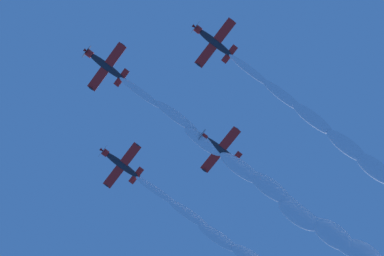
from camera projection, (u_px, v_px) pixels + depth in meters
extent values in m
ellipsoid|color=#232328|center=(106.00, 66.00, 94.29)|extent=(7.02, 4.20, 1.43)
cylinder|color=red|center=(89.00, 54.00, 93.96)|extent=(1.43, 1.46, 1.21)
cone|color=red|center=(86.00, 51.00, 93.89)|extent=(0.95, 0.82, 0.59)
cylinder|color=#3F3F47|center=(87.00, 52.00, 93.91)|extent=(1.25, 2.29, 2.58)
cube|color=red|center=(107.00, 67.00, 94.14)|extent=(5.33, 8.87, 0.52)
ellipsoid|color=#232328|center=(123.00, 45.00, 93.44)|extent=(1.01, 0.66, 0.31)
ellipsoid|color=#232328|center=(91.00, 89.00, 94.84)|extent=(1.01, 0.66, 0.31)
cube|color=red|center=(121.00, 78.00, 94.66)|extent=(2.30, 3.36, 0.26)
cube|color=#232328|center=(122.00, 78.00, 95.20)|extent=(1.19, 0.65, 1.25)
ellipsoid|color=#1E232D|center=(105.00, 65.00, 94.70)|extent=(1.83, 1.40, 0.79)
ellipsoid|color=#232328|center=(214.00, 42.00, 93.34)|extent=(7.03, 4.21, 1.73)
cylinder|color=red|center=(198.00, 30.00, 93.15)|extent=(1.47, 1.47, 1.23)
cone|color=red|center=(194.00, 27.00, 93.11)|extent=(0.96, 0.83, 0.61)
cylinder|color=#3F3F47|center=(195.00, 27.00, 93.12)|extent=(1.33, 2.33, 2.53)
cube|color=red|center=(215.00, 43.00, 93.17)|extent=(5.33, 8.87, 0.42)
ellipsoid|color=#232328|center=(232.00, 21.00, 92.39)|extent=(1.01, 0.66, 0.35)
ellipsoid|color=#232328|center=(198.00, 65.00, 93.95)|extent=(1.01, 0.66, 0.35)
cube|color=red|center=(230.00, 54.00, 93.57)|extent=(2.30, 3.36, 0.24)
cube|color=#232328|center=(230.00, 54.00, 94.10)|extent=(1.23, 0.67, 1.30)
ellipsoid|color=#1E232D|center=(213.00, 41.00, 93.76)|extent=(1.85, 1.41, 0.85)
ellipsoid|color=#232328|center=(121.00, 164.00, 97.43)|extent=(7.02, 4.21, 1.49)
cylinder|color=red|center=(105.00, 153.00, 97.14)|extent=(1.43, 1.47, 1.19)
cone|color=red|center=(102.00, 150.00, 97.08)|extent=(0.94, 0.82, 0.58)
cylinder|color=#3F3F47|center=(103.00, 151.00, 97.09)|extent=(1.25, 2.31, 2.50)
cube|color=red|center=(122.00, 165.00, 97.27)|extent=(5.33, 8.87, 0.28)
ellipsoid|color=#232328|center=(138.00, 145.00, 96.45)|extent=(1.01, 0.66, 0.32)
ellipsoid|color=#232328|center=(107.00, 186.00, 98.10)|extent=(1.01, 0.66, 0.32)
cube|color=red|center=(136.00, 175.00, 97.76)|extent=(2.30, 3.36, 0.18)
cube|color=#232328|center=(137.00, 175.00, 98.30)|extent=(1.19, 0.66, 1.26)
ellipsoid|color=#1E232D|center=(120.00, 163.00, 97.84)|extent=(1.83, 1.41, 0.79)
ellipsoid|color=#232328|center=(219.00, 149.00, 96.33)|extent=(7.02, 4.20, 1.47)
cylinder|color=red|center=(204.00, 137.00, 96.02)|extent=(1.44, 1.46, 1.22)
cone|color=red|center=(200.00, 134.00, 95.95)|extent=(0.95, 0.82, 0.59)
cylinder|color=#3F3F47|center=(201.00, 135.00, 95.96)|extent=(1.26, 2.28, 2.58)
cube|color=red|center=(220.00, 150.00, 96.18)|extent=(5.33, 8.87, 0.54)
ellipsoid|color=#232328|center=(237.00, 129.00, 95.48)|extent=(1.01, 0.66, 0.32)
ellipsoid|color=#232328|center=(204.00, 170.00, 96.87)|extent=(1.01, 0.66, 0.32)
cube|color=red|center=(234.00, 160.00, 96.69)|extent=(2.30, 3.36, 0.27)
cube|color=#232328|center=(234.00, 159.00, 97.23)|extent=(1.20, 0.65, 1.25)
ellipsoid|color=#1E232D|center=(218.00, 147.00, 96.74)|extent=(1.83, 1.40, 0.80)
ellipsoid|color=white|center=(141.00, 93.00, 95.04)|extent=(8.45, 4.94, 1.71)
ellipsoid|color=white|center=(176.00, 117.00, 95.70)|extent=(8.66, 5.34, 2.14)
ellipsoid|color=white|center=(206.00, 143.00, 96.41)|extent=(8.87, 5.74, 2.58)
ellipsoid|color=white|center=(241.00, 168.00, 96.72)|extent=(9.08, 6.14, 3.01)
ellipsoid|color=white|center=(270.00, 188.00, 97.53)|extent=(9.28, 6.54, 3.44)
ellipsoid|color=white|center=(299.00, 215.00, 98.07)|extent=(9.49, 6.94, 3.87)
ellipsoid|color=white|center=(333.00, 235.00, 98.69)|extent=(9.70, 7.34, 4.30)
ellipsoid|color=white|center=(365.00, 256.00, 99.38)|extent=(9.91, 7.74, 4.74)
ellipsoid|color=white|center=(250.00, 71.00, 94.04)|extent=(8.45, 4.94, 1.71)
ellipsoid|color=white|center=(283.00, 96.00, 94.75)|extent=(8.66, 5.34, 2.14)
ellipsoid|color=white|center=(313.00, 119.00, 95.37)|extent=(8.87, 5.74, 2.58)
ellipsoid|color=white|center=(347.00, 146.00, 95.82)|extent=(9.08, 6.14, 3.01)
ellipsoid|color=white|center=(376.00, 169.00, 96.47)|extent=(9.28, 6.54, 3.44)
ellipsoid|color=white|center=(157.00, 191.00, 98.03)|extent=(8.45, 4.94, 1.71)
ellipsoid|color=white|center=(189.00, 214.00, 98.89)|extent=(8.66, 5.34, 2.14)
ellipsoid|color=white|center=(218.00, 237.00, 99.52)|extent=(8.87, 5.74, 2.58)
ellipsoid|color=white|center=(256.00, 175.00, 97.11)|extent=(8.45, 4.94, 1.71)
ellipsoid|color=white|center=(286.00, 198.00, 97.69)|extent=(8.66, 5.34, 2.14)
ellipsoid|color=white|center=(316.00, 223.00, 98.37)|extent=(8.87, 5.74, 2.58)
ellipsoid|color=white|center=(345.00, 246.00, 98.78)|extent=(9.08, 6.14, 3.01)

